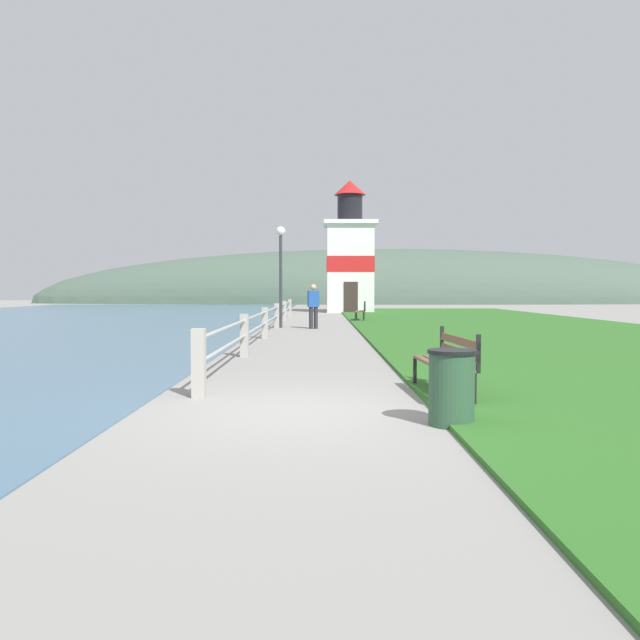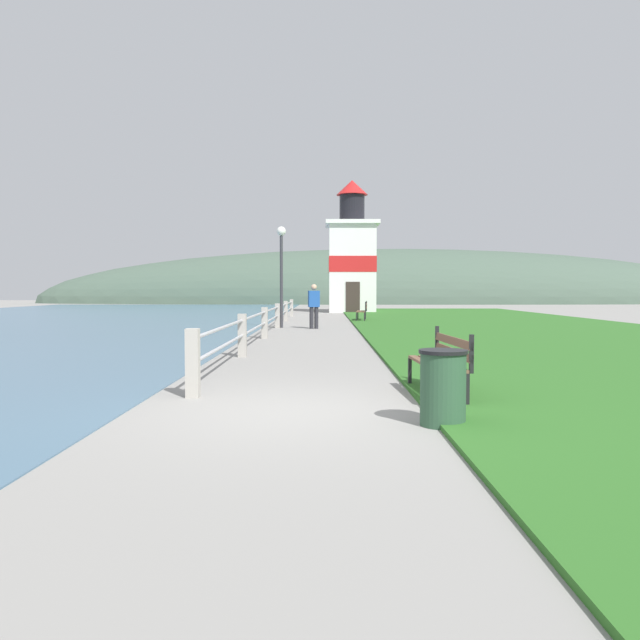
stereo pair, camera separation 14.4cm
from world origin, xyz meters
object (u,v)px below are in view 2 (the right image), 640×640
(lamp_post, at_px, (281,258))
(lighthouse, at_px, (352,258))
(person_strolling, at_px, (314,305))
(trash_bin, at_px, (443,387))
(park_bench_near, at_px, (442,359))
(park_bench_midway, at_px, (363,310))

(lamp_post, bearing_deg, lighthouse, 78.37)
(person_strolling, height_order, trash_bin, person_strolling)
(lighthouse, relative_size, person_strolling, 5.11)
(park_bench_near, relative_size, lamp_post, 0.47)
(person_strolling, bearing_deg, park_bench_midway, -34.55)
(trash_bin, bearing_deg, person_strolling, 95.73)
(park_bench_near, xyz_separation_m, person_strolling, (-2.04, 15.18, 0.39))
(lighthouse, distance_m, person_strolling, 17.98)
(park_bench_near, distance_m, trash_bin, 1.87)
(park_bench_midway, distance_m, person_strolling, 6.08)
(park_bench_near, height_order, lighthouse, lighthouse)
(park_bench_midway, bearing_deg, lamp_post, 60.58)
(park_bench_midway, xyz_separation_m, lighthouse, (-0.00, 12.00, 3.05))
(trash_bin, xyz_separation_m, lamp_post, (-2.99, 17.59, 2.31))
(trash_bin, bearing_deg, lighthouse, 89.13)
(person_strolling, distance_m, lamp_post, 2.29)
(park_bench_midway, relative_size, lamp_post, 0.44)
(lamp_post, bearing_deg, person_strolling, -24.19)
(park_bench_midway, bearing_deg, trash_bin, 94.00)
(trash_bin, relative_size, lamp_post, 0.21)
(lighthouse, bearing_deg, trash_bin, -90.87)
(person_strolling, height_order, lamp_post, lamp_post)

